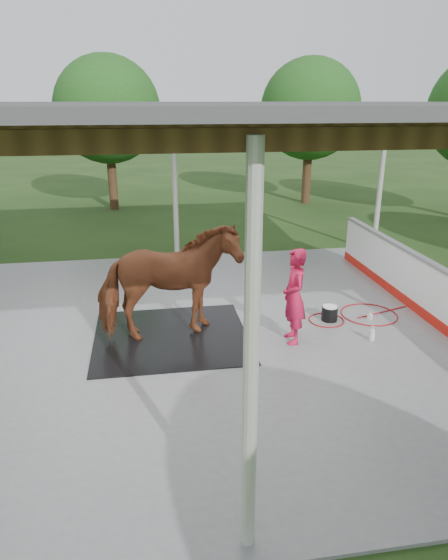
{
  "coord_description": "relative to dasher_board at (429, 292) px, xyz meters",
  "views": [
    {
      "loc": [
        -0.83,
        -8.36,
        4.13
      ],
      "look_at": [
        0.52,
        -0.05,
        1.1
      ],
      "focal_mm": 32.0,
      "sensor_mm": 36.0,
      "label": 1
    }
  ],
  "objects": [
    {
      "name": "ground",
      "position": [
        -4.6,
        0.0,
        -0.59
      ],
      "size": [
        100.0,
        100.0,
        0.0
      ],
      "primitive_type": "plane",
      "color": "#1E3814"
    },
    {
      "name": "concrete_slab",
      "position": [
        -4.6,
        0.0,
        -0.57
      ],
      "size": [
        12.0,
        10.0,
        0.05
      ],
      "primitive_type": "cube",
      "color": "slate",
      "rests_on": "ground"
    },
    {
      "name": "pavilion_structure",
      "position": [
        -4.6,
        -0.0,
        3.37
      ],
      "size": [
        12.6,
        10.6,
        4.05
      ],
      "color": "beige",
      "rests_on": "ground"
    },
    {
      "name": "dasher_board",
      "position": [
        0.0,
        0.0,
        0.0
      ],
      "size": [
        0.16,
        8.0,
        1.15
      ],
      "color": "red",
      "rests_on": "concrete_slab"
    },
    {
      "name": "tree_belt",
      "position": [
        -4.3,
        0.9,
        3.2
      ],
      "size": [
        28.0,
        28.0,
        5.8
      ],
      "color": "#382314",
      "rests_on": "ground"
    },
    {
      "name": "rubber_mat",
      "position": [
        -5.06,
        -0.07,
        -0.53
      ],
      "size": [
        2.77,
        2.6,
        0.02
      ],
      "primitive_type": "cube",
      "color": "black",
      "rests_on": "concrete_slab"
    },
    {
      "name": "horse",
      "position": [
        -5.06,
        -0.07,
        0.51
      ],
      "size": [
        2.61,
        1.53,
        2.07
      ],
      "primitive_type": "imported",
      "rotation": [
        0.0,
        0.0,
        1.75
      ],
      "color": "brown",
      "rests_on": "rubber_mat"
    },
    {
      "name": "handler",
      "position": [
        -2.92,
        -0.57,
        0.32
      ],
      "size": [
        0.42,
        0.63,
        1.72
      ],
      "primitive_type": "imported",
      "rotation": [
        0.0,
        0.0,
        -1.58
      ],
      "color": "#C5153E",
      "rests_on": "concrete_slab"
    },
    {
      "name": "wash_bucket",
      "position": [
        -1.94,
        0.18,
        -0.39
      ],
      "size": [
        0.32,
        0.32,
        0.29
      ],
      "color": "black",
      "rests_on": "concrete_slab"
    },
    {
      "name": "soap_bottle_a",
      "position": [
        -1.51,
        -0.8,
        -0.4
      ],
      "size": [
        0.15,
        0.15,
        0.29
      ],
      "primitive_type": "imported",
      "rotation": [
        0.0,
        0.0,
        0.41
      ],
      "color": "silver",
      "rests_on": "concrete_slab"
    },
    {
      "name": "soap_bottle_b",
      "position": [
        -1.13,
        0.07,
        -0.46
      ],
      "size": [
        0.11,
        0.11,
        0.17
      ],
      "primitive_type": "imported",
      "rotation": [
        0.0,
        0.0,
        -0.96
      ],
      "color": "#338CD8",
      "rests_on": "concrete_slab"
    },
    {
      "name": "hose_coil",
      "position": [
        -1.31,
        0.26,
        -0.53
      ],
      "size": [
        2.24,
        1.13,
        0.02
      ],
      "color": "#A10B10",
      "rests_on": "concrete_slab"
    }
  ]
}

